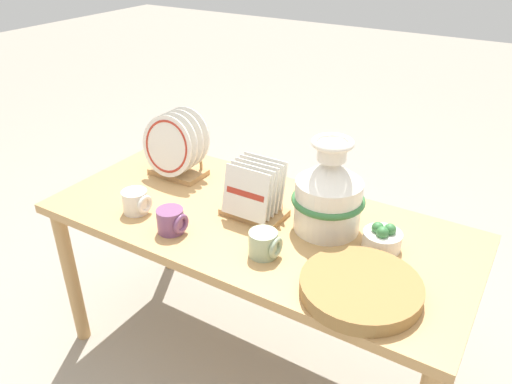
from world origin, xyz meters
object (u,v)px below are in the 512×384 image
Objects in this scene: mug_plum_glaze at (172,221)px; mug_sage_glaze at (264,244)px; dish_rack_round_plates at (175,150)px; dish_rack_square_plates at (254,197)px; ceramic_vase at (329,193)px; mug_cream_glaze at (136,202)px; fruit_bowl at (382,238)px; wicker_charger_stack at (361,288)px.

mug_plum_glaze and mug_sage_glaze have the same top height.
dish_rack_round_plates is 1.20× the size of dish_rack_square_plates.
mug_plum_glaze is (-0.44, -0.29, -0.10)m from ceramic_vase.
mug_sage_glaze is (0.34, 0.05, 0.00)m from mug_plum_glaze.
fruit_bowl reaches higher than mug_cream_glaze.
dish_rack_square_plates is 0.53m from wicker_charger_stack.
fruit_bowl is at bearing -3.79° from ceramic_vase.
dish_rack_round_plates is 0.43m from mug_plum_glaze.
mug_cream_glaze is at bearing -151.01° from dish_rack_square_plates.
ceramic_vase reaches higher than mug_cream_glaze.
mug_sage_glaze is 0.80× the size of fruit_bowl.
mug_cream_glaze is (-0.63, -0.26, -0.10)m from ceramic_vase.
mug_sage_glaze is 0.38m from fruit_bowl.
wicker_charger_stack is 0.86m from mug_cream_glaze.
mug_sage_glaze is (0.59, -0.29, -0.07)m from dish_rack_round_plates.
fruit_bowl is at bearing 5.15° from dish_rack_square_plates.
dish_rack_round_plates is 0.77× the size of wicker_charger_stack.
mug_sage_glaze is at bearing 176.86° from wicker_charger_stack.
wicker_charger_stack is at bearing -0.26° from mug_cream_glaze.
mug_plum_glaze is at bearing -52.76° from dish_rack_round_plates.
ceramic_vase is 0.69m from mug_cream_glaze.
wicker_charger_stack is at bearing 2.51° from mug_plum_glaze.
mug_sage_glaze is at bearing -51.03° from dish_rack_square_plates.
ceramic_vase is at bearing 33.91° from mug_plum_glaze.
fruit_bowl is (0.30, 0.23, -0.01)m from mug_sage_glaze.
mug_cream_glaze is at bearing -178.47° from mug_sage_glaze.
wicker_charger_stack is 3.46× the size of mug_sage_glaze.
mug_cream_glaze is at bearing 179.74° from wicker_charger_stack.
dish_rack_round_plates reaches higher than mug_sage_glaze.
wicker_charger_stack is 3.46× the size of mug_plum_glaze.
mug_plum_glaze is 1.00× the size of mug_cream_glaze.
wicker_charger_stack is 3.46× the size of mug_cream_glaze.
mug_sage_glaze is at bearing -112.18° from ceramic_vase.
ceramic_vase is at bearing 12.01° from dish_rack_square_plates.
ceramic_vase is at bearing 176.21° from fruit_bowl.
dish_rack_square_plates is at bearing -174.85° from fruit_bowl.
dish_rack_square_plates is 2.23× the size of mug_plum_glaze.
dish_rack_square_plates reaches higher than mug_sage_glaze.
dish_rack_round_plates is at bearing 176.25° from fruit_bowl.
dish_rack_square_plates is 2.23× the size of mug_cream_glaze.
dish_rack_round_plates is 2.67× the size of mug_sage_glaze.
dish_rack_square_plates is 0.25m from mug_sage_glaze.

